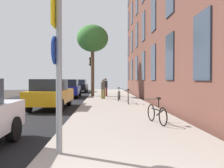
# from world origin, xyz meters

# --- Properties ---
(ground_plane) EXTENTS (41.80, 41.80, 0.00)m
(ground_plane) POSITION_xyz_m (-2.40, 15.00, 0.00)
(ground_plane) COLOR #332D28
(road_asphalt) EXTENTS (7.00, 38.00, 0.01)m
(road_asphalt) POSITION_xyz_m (-4.50, 15.00, 0.01)
(road_asphalt) COLOR black
(road_asphalt) RESTS_ON ground
(sidewalk) EXTENTS (4.20, 38.00, 0.12)m
(sidewalk) POSITION_xyz_m (1.10, 15.00, 0.06)
(sidewalk) COLOR #9E9389
(sidewalk) RESTS_ON ground
(sign_post) EXTENTS (0.15, 0.60, 3.51)m
(sign_post) POSITION_xyz_m (-0.61, 2.97, 2.08)
(sign_post) COLOR gray
(sign_post) RESTS_ON sidewalk
(traffic_light) EXTENTS (0.43, 0.24, 3.59)m
(traffic_light) POSITION_xyz_m (-0.73, 19.86, 2.58)
(traffic_light) COLOR black
(traffic_light) RESTS_ON sidewalk
(tree_near) EXTENTS (2.85, 2.85, 6.45)m
(tree_near) POSITION_xyz_m (-0.64, 19.67, 5.30)
(tree_near) COLOR brown
(tree_near) RESTS_ON sidewalk
(bicycle_0) EXTENTS (0.47, 1.54, 0.89)m
(bicycle_0) POSITION_xyz_m (2.12, 6.10, 0.47)
(bicycle_0) COLOR black
(bicycle_0) RESTS_ON sidewalk
(bicycle_1) EXTENTS (0.42, 1.62, 0.91)m
(bicycle_1) POSITION_xyz_m (1.88, 12.87, 0.47)
(bicycle_1) COLOR black
(bicycle_1) RESTS_ON sidewalk
(bicycle_2) EXTENTS (0.44, 1.65, 0.94)m
(bicycle_2) POSITION_xyz_m (1.46, 15.07, 0.49)
(bicycle_2) COLOR black
(bicycle_2) RESTS_ON sidewalk
(pedestrian_0) EXTENTS (0.40, 0.40, 1.53)m
(pedestrian_0) POSITION_xyz_m (0.31, 16.57, 0.99)
(pedestrian_0) COLOR olive
(pedestrian_0) RESTS_ON sidewalk
(pedestrian_1) EXTENTS (0.48, 0.48, 1.61)m
(pedestrian_1) POSITION_xyz_m (0.54, 19.38, 1.04)
(pedestrian_1) COLOR maroon
(pedestrian_1) RESTS_ON sidewalk
(car_1) EXTENTS (1.93, 4.46, 1.62)m
(car_1) POSITION_xyz_m (-2.57, 11.27, 0.84)
(car_1) COLOR orange
(car_1) RESTS_ON road_asphalt
(car_2) EXTENTS (1.93, 4.52, 1.62)m
(car_2) POSITION_xyz_m (-2.73, 19.61, 0.84)
(car_2) COLOR navy
(car_2) RESTS_ON road_asphalt
(car_3) EXTENTS (1.83, 4.21, 1.62)m
(car_3) POSITION_xyz_m (-2.59, 27.94, 0.84)
(car_3) COLOR black
(car_3) RESTS_ON road_asphalt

